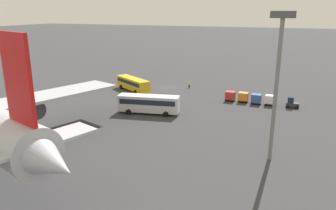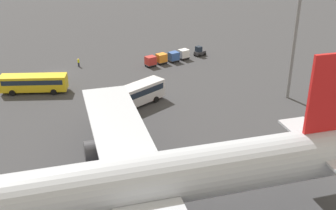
{
  "view_description": "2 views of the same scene",
  "coord_description": "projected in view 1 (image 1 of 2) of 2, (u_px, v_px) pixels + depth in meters",
  "views": [
    {
      "loc": [
        -29.77,
        72.9,
        18.45
      ],
      "look_at": [
        -10.43,
        25.52,
        3.51
      ],
      "focal_mm": 35.0,
      "sensor_mm": 36.0,
      "label": 1
    },
    {
      "loc": [
        25.17,
        73.49,
        28.42
      ],
      "look_at": [
        -6.32,
        27.93,
        2.51
      ],
      "focal_mm": 45.0,
      "sensor_mm": 36.0,
      "label": 2
    }
  ],
  "objects": [
    {
      "name": "ground_plane",
      "position": [
        168.0,
        87.0,
        80.76
      ],
      "size": [
        600.0,
        600.0,
        0.0
      ],
      "primitive_type": "plane",
      "color": "#38383A"
    },
    {
      "name": "shuttle_bus_near",
      "position": [
        133.0,
        83.0,
        76.92
      ],
      "size": [
        10.75,
        8.03,
        3.03
      ],
      "rotation": [
        0.0,
        0.0,
        -0.55
      ],
      "color": "gold",
      "rests_on": "ground"
    },
    {
      "name": "shuttle_bus_far",
      "position": [
        149.0,
        103.0,
        59.96
      ],
      "size": [
        11.52,
        4.77,
        3.4
      ],
      "rotation": [
        0.0,
        0.0,
        0.19
      ],
      "color": "silver",
      "rests_on": "ground"
    },
    {
      "name": "baggage_tug",
      "position": [
        292.0,
        103.0,
        63.84
      ],
      "size": [
        2.52,
        1.84,
        2.1
      ],
      "rotation": [
        0.0,
        0.0,
        0.1
      ],
      "color": "#333338",
      "rests_on": "ground"
    },
    {
      "name": "worker_person",
      "position": [
        189.0,
        85.0,
        79.87
      ],
      "size": [
        0.38,
        0.38,
        1.74
      ],
      "color": "#1E1E2D",
      "rests_on": "ground"
    },
    {
      "name": "cargo_cart_white",
      "position": [
        270.0,
        100.0,
        65.32
      ],
      "size": [
        2.0,
        1.68,
        2.06
      ],
      "rotation": [
        0.0,
        0.0,
        -0.0
      ],
      "color": "#38383D",
      "rests_on": "ground"
    },
    {
      "name": "cargo_cart_blue",
      "position": [
        256.0,
        98.0,
        66.14
      ],
      "size": [
        2.0,
        1.68,
        2.06
      ],
      "rotation": [
        0.0,
        0.0,
        -0.0
      ],
      "color": "#38383D",
      "rests_on": "ground"
    },
    {
      "name": "cargo_cart_orange",
      "position": [
        243.0,
        97.0,
        67.52
      ],
      "size": [
        2.0,
        1.68,
        2.06
      ],
      "rotation": [
        0.0,
        0.0,
        -0.0
      ],
      "color": "#38383D",
      "rests_on": "ground"
    },
    {
      "name": "cargo_cart_red",
      "position": [
        230.0,
        96.0,
        68.38
      ],
      "size": [
        2.0,
        1.68,
        2.06
      ],
      "rotation": [
        0.0,
        0.0,
        -0.0
      ],
      "color": "#38383D",
      "rests_on": "ground"
    },
    {
      "name": "light_pole",
      "position": [
        278.0,
        73.0,
        38.96
      ],
      "size": [
        2.8,
        0.7,
        18.32
      ],
      "color": "slate",
      "rests_on": "ground"
    }
  ]
}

